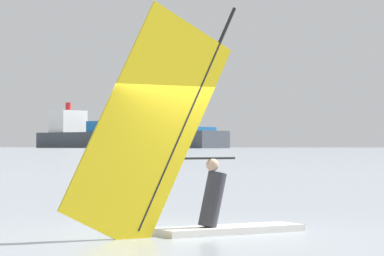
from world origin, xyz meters
TOP-DOWN VIEW (x-y plane):
  - ground_plane at (0.00, 0.00)m, footprint 4000.00×4000.00m
  - windsurfer at (0.10, -0.38)m, footprint 3.88×2.92m
  - cargo_ship at (-107.00, 619.16)m, footprint 150.17×116.69m

SIDE VIEW (x-z plane):
  - ground_plane at x=0.00m, z-range 0.00..0.00m
  - windsurfer at x=0.10m, z-range -1.05..3.09m
  - cargo_ship at x=-107.00m, z-range -8.14..26.04m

